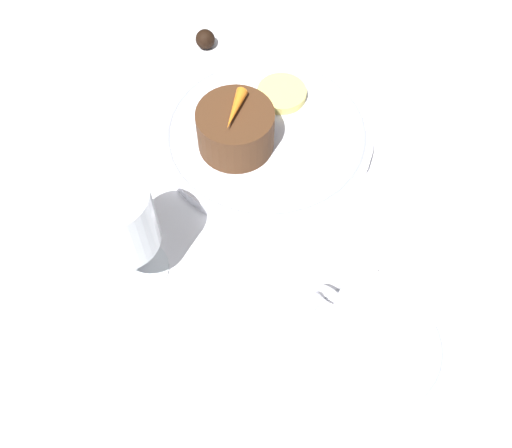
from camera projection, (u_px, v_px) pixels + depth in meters
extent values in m
plane|color=white|center=(267.00, 169.00, 0.64)|extent=(3.00, 3.00, 0.00)
cylinder|color=white|center=(267.00, 136.00, 0.66)|extent=(0.23, 0.23, 0.01)
torus|color=#999EA8|center=(267.00, 133.00, 0.65)|extent=(0.22, 0.22, 0.00)
cylinder|color=white|center=(373.00, 346.00, 0.54)|extent=(0.13, 0.13, 0.01)
torus|color=#999EA8|center=(374.00, 344.00, 0.53)|extent=(0.12, 0.12, 0.00)
cylinder|color=white|center=(378.00, 330.00, 0.51)|extent=(0.08, 0.08, 0.06)
cylinder|color=#9E7A4C|center=(378.00, 329.00, 0.50)|extent=(0.07, 0.07, 0.05)
torus|color=white|center=(327.00, 298.00, 0.52)|extent=(0.04, 0.01, 0.04)
cube|color=silver|center=(354.00, 300.00, 0.55)|extent=(0.01, 0.08, 0.00)
ellipsoid|color=silver|center=(322.00, 343.00, 0.53)|extent=(0.02, 0.02, 0.00)
cylinder|color=silver|center=(136.00, 268.00, 0.58)|extent=(0.06, 0.06, 0.01)
cylinder|color=silver|center=(130.00, 253.00, 0.55)|extent=(0.01, 0.01, 0.05)
cylinder|color=silver|center=(117.00, 218.00, 0.50)|extent=(0.07, 0.07, 0.07)
cylinder|color=maroon|center=(120.00, 227.00, 0.51)|extent=(0.06, 0.06, 0.04)
cube|color=silver|center=(409.00, 187.00, 0.63)|extent=(0.02, 0.13, 0.01)
cube|color=silver|center=(358.00, 244.00, 0.59)|extent=(0.03, 0.05, 0.01)
cylinder|color=#4C2D19|center=(237.00, 128.00, 0.63)|extent=(0.08, 0.08, 0.05)
cone|color=orange|center=(236.00, 108.00, 0.60)|extent=(0.03, 0.05, 0.01)
cylinder|color=#EFE075|center=(282.00, 94.00, 0.68)|extent=(0.06, 0.06, 0.01)
sphere|color=black|center=(205.00, 39.00, 0.73)|extent=(0.02, 0.02, 0.02)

